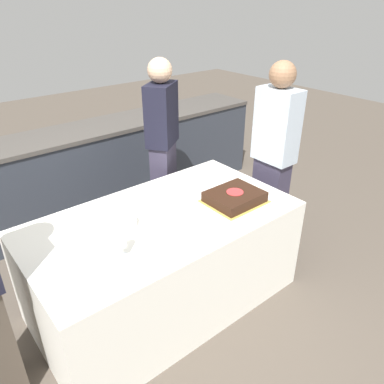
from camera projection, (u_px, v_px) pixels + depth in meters
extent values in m
plane|color=brown|center=(166.00, 298.00, 2.90)|extent=(14.00, 14.00, 0.00)
cube|color=#333842|center=(73.00, 178.00, 3.78)|extent=(4.40, 0.55, 0.88)
cube|color=#4C4742|center=(65.00, 135.00, 3.56)|extent=(4.40, 0.58, 0.04)
cube|color=white|center=(164.00, 260.00, 2.73)|extent=(1.85, 1.01, 0.75)
cube|color=gold|center=(234.00, 201.00, 2.73)|extent=(0.41, 0.35, 0.00)
cube|color=black|center=(235.00, 197.00, 2.71)|extent=(0.37, 0.31, 0.07)
cylinder|color=red|center=(235.00, 192.00, 2.70)|extent=(0.12, 0.12, 0.00)
cylinder|color=white|center=(118.00, 222.00, 2.43)|extent=(0.24, 0.24, 0.07)
cylinder|color=white|center=(123.00, 256.00, 2.17)|extent=(0.07, 0.07, 0.00)
cylinder|color=white|center=(123.00, 251.00, 2.15)|extent=(0.01, 0.01, 0.07)
cylinder|color=white|center=(121.00, 237.00, 2.10)|extent=(0.06, 0.06, 0.12)
cylinder|color=white|center=(201.00, 190.00, 2.89)|extent=(0.18, 0.18, 0.00)
cube|color=white|center=(203.00, 238.00, 2.31)|extent=(0.12, 0.09, 0.02)
cube|color=#383347|center=(165.00, 191.00, 3.48)|extent=(0.32, 0.29, 0.94)
cube|color=black|center=(162.00, 115.00, 3.13)|extent=(0.38, 0.35, 0.52)
sphere|color=#D8AD89|center=(160.00, 70.00, 2.96)|extent=(0.20, 0.20, 0.20)
cube|color=#383347|center=(268.00, 204.00, 3.34)|extent=(0.16, 0.29, 0.86)
cube|color=silver|center=(277.00, 126.00, 3.00)|extent=(0.20, 0.34, 0.59)
sphere|color=#936B4C|center=(283.00, 74.00, 2.81)|extent=(0.21, 0.21, 0.21)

